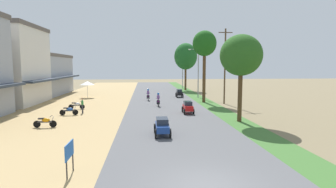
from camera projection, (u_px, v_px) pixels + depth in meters
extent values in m
cube|color=#565659|center=(207.00, 188.00, 10.76)|extent=(9.00, 140.00, 0.08)
cube|color=silver|center=(6.00, 67.00, 34.09)|extent=(7.83, 9.49, 9.60)
cube|color=#2D3847|center=(43.00, 80.00, 34.66)|extent=(1.20, 9.49, 0.25)
cube|color=#59514C|center=(4.00, 26.00, 33.57)|extent=(8.03, 9.69, 0.50)
cube|color=#999EA8|center=(41.00, 76.00, 45.75)|extent=(7.23, 12.56, 6.40)
cube|color=#2D3847|center=(67.00, 77.00, 46.12)|extent=(1.20, 12.56, 0.25)
cube|color=#59514C|center=(40.00, 56.00, 45.39)|extent=(7.43, 12.76, 0.50)
cylinder|color=black|center=(53.00, 124.00, 21.31)|extent=(0.56, 0.06, 0.56)
cylinder|color=black|center=(37.00, 124.00, 21.21)|extent=(0.56, 0.06, 0.56)
cube|color=#333338|center=(45.00, 122.00, 21.24)|extent=(1.12, 0.12, 0.12)
ellipsoid|color=orange|center=(46.00, 120.00, 21.23)|extent=(0.64, 0.28, 0.32)
cube|color=black|center=(41.00, 119.00, 21.19)|extent=(0.44, 0.20, 0.10)
cylinder|color=#A5A8AD|center=(52.00, 121.00, 21.28)|extent=(0.26, 0.05, 0.68)
cylinder|color=black|center=(51.00, 116.00, 21.24)|extent=(0.04, 0.54, 0.04)
cylinder|color=black|center=(75.00, 112.00, 26.65)|extent=(0.56, 0.06, 0.56)
cylinder|color=black|center=(62.00, 112.00, 26.55)|extent=(0.56, 0.06, 0.56)
cube|color=#333338|center=(69.00, 111.00, 26.58)|extent=(1.12, 0.12, 0.12)
ellipsoid|color=#1E4CA5|center=(70.00, 109.00, 26.57)|extent=(0.64, 0.28, 0.32)
cube|color=black|center=(66.00, 108.00, 26.53)|extent=(0.44, 0.20, 0.10)
cylinder|color=#A5A8AD|center=(75.00, 110.00, 26.62)|extent=(0.26, 0.05, 0.68)
cylinder|color=black|center=(74.00, 106.00, 26.58)|extent=(0.04, 0.54, 0.04)
cylinder|color=black|center=(82.00, 107.00, 30.31)|extent=(0.56, 0.06, 0.56)
cylinder|color=black|center=(71.00, 107.00, 30.21)|extent=(0.56, 0.06, 0.56)
cube|color=#333338|center=(77.00, 105.00, 30.24)|extent=(1.12, 0.12, 0.12)
ellipsoid|color=silver|center=(77.00, 104.00, 30.23)|extent=(0.64, 0.28, 0.32)
cube|color=black|center=(74.00, 103.00, 30.19)|extent=(0.44, 0.20, 0.10)
cylinder|color=#A5A8AD|center=(82.00, 104.00, 30.28)|extent=(0.26, 0.05, 0.68)
cylinder|color=black|center=(81.00, 101.00, 30.24)|extent=(0.04, 0.54, 0.04)
cylinder|color=#262628|center=(67.00, 171.00, 11.45)|extent=(0.06, 0.06, 0.80)
cylinder|color=#262628|center=(73.00, 163.00, 12.44)|extent=(0.06, 0.06, 0.80)
cube|color=#1959B2|center=(69.00, 150.00, 11.87)|extent=(0.04, 1.30, 0.70)
cylinder|color=#99999E|center=(87.00, 91.00, 41.51)|extent=(0.05, 0.05, 2.10)
cone|color=white|center=(87.00, 83.00, 41.38)|extent=(2.20, 2.20, 0.55)
cylinder|color=#33333D|center=(83.00, 109.00, 27.82)|extent=(0.14, 0.14, 0.82)
cylinder|color=#33333D|center=(83.00, 109.00, 27.66)|extent=(0.14, 0.14, 0.82)
ellipsoid|color=#338C3F|center=(82.00, 103.00, 27.67)|extent=(0.33, 0.41, 0.56)
sphere|color=#9E7556|center=(82.00, 99.00, 27.63)|extent=(0.22, 0.22, 0.22)
cylinder|color=#4C351E|center=(240.00, 94.00, 23.43)|extent=(0.38, 0.38, 4.81)
ellipsoid|color=#26581C|center=(241.00, 55.00, 23.08)|extent=(3.63, 3.63, 3.55)
cylinder|color=#4C351E|center=(204.00, 77.00, 35.88)|extent=(0.42, 0.42, 6.91)
ellipsoid|color=#1A5517|center=(205.00, 43.00, 35.43)|extent=(3.15, 3.15, 3.35)
cylinder|color=#4C351E|center=(186.00, 77.00, 54.21)|extent=(0.40, 0.40, 5.33)
ellipsoid|color=#1B5721|center=(186.00, 56.00, 53.79)|extent=(4.58, 4.58, 5.26)
cylinder|color=gray|center=(198.00, 73.00, 41.39)|extent=(0.16, 0.16, 7.56)
cylinder|color=gray|center=(194.00, 49.00, 40.96)|extent=(1.40, 0.08, 0.08)
ellipsoid|color=silver|center=(189.00, 50.00, 40.90)|extent=(0.36, 0.20, 0.14)
cylinder|color=gray|center=(203.00, 49.00, 41.08)|extent=(1.40, 0.08, 0.08)
ellipsoid|color=silver|center=(208.00, 50.00, 41.14)|extent=(0.36, 0.20, 0.14)
cylinder|color=gray|center=(183.00, 71.00, 58.57)|extent=(0.16, 0.16, 7.56)
cylinder|color=gray|center=(179.00, 54.00, 58.13)|extent=(1.40, 0.08, 0.08)
ellipsoid|color=silver|center=(176.00, 54.00, 58.08)|extent=(0.36, 0.20, 0.14)
cylinder|color=gray|center=(186.00, 54.00, 58.25)|extent=(1.40, 0.08, 0.08)
ellipsoid|color=silver|center=(189.00, 55.00, 58.32)|extent=(0.36, 0.20, 0.14)
cylinder|color=brown|center=(225.00, 67.00, 34.63)|extent=(0.20, 0.20, 9.67)
cube|color=#473323|center=(226.00, 32.00, 34.18)|extent=(1.80, 0.10, 0.10)
cube|color=navy|center=(162.00, 127.00, 18.83)|extent=(0.88, 2.25, 0.44)
cube|color=#232B38|center=(162.00, 121.00, 18.89)|extent=(0.81, 1.30, 0.40)
cylinder|color=black|center=(155.00, 128.00, 19.62)|extent=(0.11, 0.64, 0.64)
cylinder|color=black|center=(168.00, 128.00, 19.70)|extent=(0.11, 0.64, 0.64)
cylinder|color=black|center=(156.00, 134.00, 18.01)|extent=(0.11, 0.64, 0.64)
cylinder|color=black|center=(170.00, 133.00, 18.10)|extent=(0.11, 0.64, 0.64)
cube|color=red|center=(188.00, 108.00, 27.56)|extent=(0.84, 1.95, 0.50)
cube|color=#232B38|center=(188.00, 103.00, 27.56)|extent=(0.77, 1.10, 0.40)
cylinder|color=black|center=(194.00, 111.00, 26.93)|extent=(0.10, 0.60, 0.60)
cylinder|color=black|center=(184.00, 112.00, 26.85)|extent=(0.10, 0.60, 0.60)
cylinder|color=black|center=(191.00, 109.00, 28.32)|extent=(0.10, 0.60, 0.60)
cylinder|color=black|center=(182.00, 109.00, 28.24)|extent=(0.10, 0.60, 0.60)
cube|color=black|center=(179.00, 93.00, 41.86)|extent=(0.84, 1.95, 0.50)
cube|color=#232B38|center=(179.00, 91.00, 41.86)|extent=(0.77, 1.10, 0.40)
cylinder|color=black|center=(183.00, 96.00, 41.23)|extent=(0.10, 0.60, 0.60)
cylinder|color=black|center=(177.00, 96.00, 41.15)|extent=(0.10, 0.60, 0.60)
cylinder|color=black|center=(182.00, 95.00, 42.63)|extent=(0.10, 0.60, 0.60)
cylinder|color=black|center=(176.00, 95.00, 42.55)|extent=(0.10, 0.60, 0.60)
cylinder|color=black|center=(158.00, 103.00, 33.06)|extent=(0.06, 0.56, 0.56)
cylinder|color=black|center=(158.00, 105.00, 31.83)|extent=(0.06, 0.56, 0.56)
cube|color=#333338|center=(158.00, 102.00, 32.43)|extent=(0.12, 1.12, 0.12)
ellipsoid|color=#8C1E8C|center=(158.00, 101.00, 32.49)|extent=(0.28, 0.64, 0.32)
cube|color=black|center=(158.00, 101.00, 32.12)|extent=(0.20, 0.44, 0.10)
cylinder|color=#A5A8AD|center=(158.00, 101.00, 32.97)|extent=(0.05, 0.26, 0.68)
cylinder|color=black|center=(158.00, 98.00, 32.87)|extent=(0.54, 0.04, 0.04)
ellipsoid|color=#724C8C|center=(158.00, 97.00, 32.16)|extent=(0.36, 0.28, 0.64)
sphere|color=blue|center=(158.00, 94.00, 32.16)|extent=(0.28, 0.28, 0.28)
cylinder|color=#2D2D38|center=(157.00, 102.00, 32.31)|extent=(0.12, 0.12, 0.48)
cylinder|color=#2D2D38|center=(159.00, 102.00, 32.34)|extent=(0.12, 0.12, 0.48)
cylinder|color=black|center=(148.00, 98.00, 38.57)|extent=(0.06, 0.56, 0.56)
cylinder|color=black|center=(148.00, 99.00, 37.34)|extent=(0.06, 0.56, 0.56)
cube|color=#333338|center=(148.00, 97.00, 37.94)|extent=(0.12, 1.12, 0.12)
ellipsoid|color=#8C1E8C|center=(148.00, 96.00, 38.00)|extent=(0.28, 0.64, 0.32)
cube|color=black|center=(148.00, 95.00, 37.64)|extent=(0.20, 0.44, 0.10)
cylinder|color=#A5A8AD|center=(148.00, 96.00, 38.49)|extent=(0.05, 0.26, 0.68)
cylinder|color=black|center=(148.00, 93.00, 38.39)|extent=(0.54, 0.04, 0.04)
ellipsoid|color=#724C8C|center=(148.00, 93.00, 37.67)|extent=(0.36, 0.28, 0.64)
sphere|color=blue|center=(148.00, 90.00, 37.67)|extent=(0.28, 0.28, 0.28)
cylinder|color=#2D2D38|center=(147.00, 97.00, 37.83)|extent=(0.12, 0.12, 0.48)
cylinder|color=#2D2D38|center=(149.00, 97.00, 37.85)|extent=(0.12, 0.12, 0.48)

